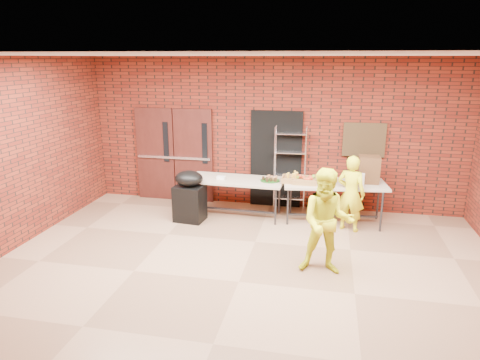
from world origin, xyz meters
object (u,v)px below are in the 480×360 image
table_right (335,186)px  volunteer_man (327,222)px  covered_grill (190,196)px  volunteer_woman (351,193)px  table_left (236,182)px  coffee_dispenser (369,169)px  wire_rack (290,169)px

table_right → volunteer_man: bearing=-100.6°
table_right → covered_grill: size_ratio=1.99×
volunteer_man → volunteer_woman: bearing=75.9°
table_left → volunteer_woman: 2.28m
covered_grill → volunteer_man: size_ratio=0.63×
coffee_dispenser → volunteer_woman: 0.72m
table_left → volunteer_man: 2.77m
table_left → table_right: size_ratio=0.96×
volunteer_woman → volunteer_man: volunteer_man is taller
volunteer_woman → volunteer_man: size_ratio=0.89×
table_left → volunteer_man: volunteer_man is taller
volunteer_woman → coffee_dispenser: bearing=-102.9°
table_right → coffee_dispenser: bearing=8.4°
wire_rack → table_right: bearing=-35.6°
coffee_dispenser → covered_grill: coffee_dispenser is taller
table_right → volunteer_woman: bearing=-58.2°
table_right → wire_rack: bearing=140.4°
wire_rack → covered_grill: size_ratio=1.74×
wire_rack → volunteer_woman: size_ratio=1.24×
covered_grill → volunteer_man: 3.17m
coffee_dispenser → volunteer_man: volunteer_man is taller
table_right → volunteer_woman: 0.47m
table_left → table_right: 1.97m
coffee_dispenser → covered_grill: size_ratio=0.51×
table_left → coffee_dispenser: (2.60, 0.24, 0.34)m
table_left → table_right: bearing=4.6°
covered_grill → volunteer_man: volunteer_man is taller
table_left → volunteer_man: size_ratio=1.21×
coffee_dispenser → covered_grill: 3.56m
volunteer_woman → covered_grill: bearing=21.9°
volunteer_woman → table_left: bearing=12.0°
wire_rack → table_right: wire_rack is taller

